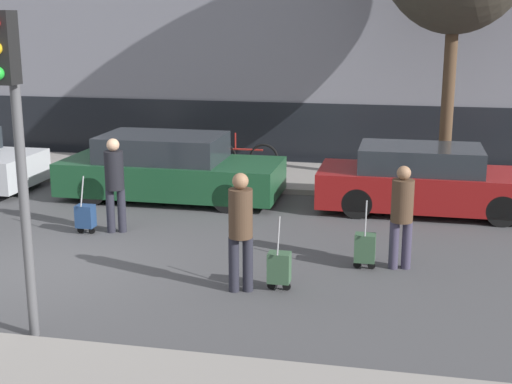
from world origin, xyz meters
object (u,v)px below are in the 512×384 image
(parked_car_1, at_px, (169,169))
(trolley_left, at_px, (85,216))
(trolley_center, at_px, (279,268))
(parked_bicycle, at_px, (243,157))
(traffic_light, at_px, (12,113))
(parked_car_2, at_px, (426,181))
(trolley_right, at_px, (365,248))
(pedestrian_left, at_px, (115,180))
(pedestrian_center, at_px, (241,225))
(pedestrian_right, at_px, (402,211))

(parked_car_1, xyz_separation_m, trolley_left, (-0.66, -2.78, -0.33))
(parked_car_1, xyz_separation_m, trolley_center, (3.26, -4.76, -0.31))
(parked_car_1, xyz_separation_m, parked_bicycle, (1.06, 2.44, -0.16))
(parked_car_1, relative_size, traffic_light, 1.20)
(parked_car_2, distance_m, traffic_light, 8.79)
(trolley_left, relative_size, trolley_right, 0.97)
(pedestrian_left, xyz_separation_m, pedestrian_center, (2.88, -2.34, 0.00))
(trolley_right, height_order, traffic_light, traffic_light)
(pedestrian_center, bearing_deg, pedestrian_right, -163.53)
(parked_bicycle, bearing_deg, trolley_left, -108.23)
(pedestrian_left, bearing_deg, parked_bicycle, 55.91)
(parked_car_1, bearing_deg, pedestrian_center, -60.98)
(parked_car_1, bearing_deg, parked_bicycle, 66.61)
(parked_car_2, distance_m, trolley_left, 6.68)
(pedestrian_left, distance_m, parked_bicycle, 5.19)
(trolley_right, bearing_deg, parked_car_1, 140.68)
(trolley_right, bearing_deg, parked_bicycle, 118.95)
(parked_car_2, height_order, pedestrian_center, pedestrian_center)
(pedestrian_right, bearing_deg, trolley_center, -155.97)
(trolley_left, height_order, parked_bicycle, parked_bicycle)
(parked_car_1, bearing_deg, pedestrian_right, -35.17)
(pedestrian_center, xyz_separation_m, trolley_center, (0.53, 0.16, -0.65))
(pedestrian_center, distance_m, trolley_right, 2.22)
(pedestrian_center, bearing_deg, pedestrian_left, -55.68)
(parked_car_1, distance_m, parked_car_2, 5.38)
(trolley_center, height_order, trolley_right, same)
(trolley_left, bearing_deg, trolley_right, -9.30)
(parked_car_2, height_order, trolley_right, parked_car_2)
(parked_car_1, relative_size, parked_car_2, 1.08)
(traffic_light, bearing_deg, parked_car_1, 94.63)
(pedestrian_left, relative_size, parked_bicycle, 0.98)
(pedestrian_right, bearing_deg, parked_car_2, 69.58)
(parked_car_1, distance_m, pedestrian_center, 5.64)
(pedestrian_left, height_order, pedestrian_right, pedestrian_left)
(trolley_center, bearing_deg, pedestrian_left, 147.36)
(traffic_light, bearing_deg, trolley_left, 106.26)
(pedestrian_left, distance_m, trolley_left, 0.86)
(trolley_left, height_order, trolley_center, trolley_center)
(traffic_light, relative_size, parked_bicycle, 2.20)
(parked_bicycle, bearing_deg, pedestrian_right, -56.76)
(pedestrian_left, height_order, pedestrian_center, pedestrian_center)
(parked_car_1, height_order, pedestrian_center, pedestrian_center)
(traffic_light, height_order, parked_bicycle, traffic_light)
(trolley_left, relative_size, traffic_light, 0.27)
(pedestrian_center, bearing_deg, parked_car_1, -77.58)
(trolley_center, distance_m, parked_bicycle, 7.54)
(parked_car_1, relative_size, pedestrian_center, 2.70)
(pedestrian_center, relative_size, traffic_light, 0.44)
(parked_car_2, relative_size, pedestrian_left, 2.51)
(pedestrian_center, xyz_separation_m, traffic_light, (-2.16, -2.07, 1.79))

